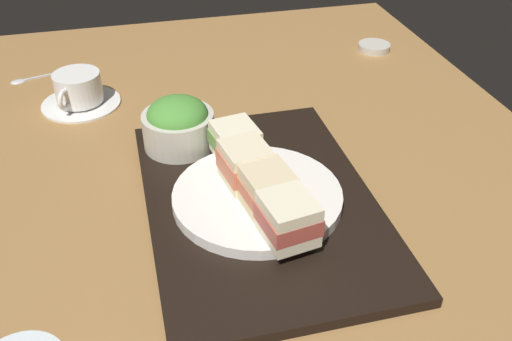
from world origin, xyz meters
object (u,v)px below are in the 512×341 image
Objects in this scene: sandwich_inner_far at (248,163)px; salad_bowl at (178,124)px; sandwich_farmost at (232,142)px; small_sauce_dish at (374,47)px; sandwich_nearmost at (288,219)px; sandwich_plate at (257,197)px; sandwich_inner_near at (267,189)px; coffee_cup at (79,91)px; teaspoon at (23,79)px.

salad_bowl is (13.29, 7.58, -0.58)cm from sandwich_inner_far.
sandwich_farmost is (6.18, 0.91, -0.38)cm from sandwich_inner_far.
sandwich_farmost is 1.13× the size of small_sauce_dish.
sandwich_nearmost and sandwich_inner_far have the same top height.
sandwich_plate is at bearing -153.87° from salad_bowl.
sandwich_farmost is (18.55, 2.74, -0.35)cm from sandwich_nearmost.
sandwich_nearmost and sandwich_inner_near have the same top height.
sandwich_inner_near is 12.51cm from sandwich_farmost.
sandwich_inner_near and sandwich_inner_far have the same top height.
sandwich_nearmost is 65.50cm from small_sauce_dish.
sandwich_inner_far is 0.55× the size of coffee_cup.
sandwich_plate is 58.85cm from teaspoon.
small_sauce_dish is (42.57, -37.14, -5.09)cm from sandwich_inner_far.
salad_bowl reaches higher than small_sauce_dish.
sandwich_farmost is 9.75cm from salad_bowl.
sandwich_plate is 3.00× the size of sandwich_farmost.
sandwich_inner_far is (6.18, 0.91, 0.05)cm from sandwich_inner_near.
sandwich_inner_near reaches higher than coffee_cup.
sandwich_nearmost reaches higher than sandwich_farmost.
sandwich_farmost is 50.83cm from teaspoon.
coffee_cup reaches higher than small_sauce_dish.
sandwich_nearmost is at bearing -148.82° from teaspoon.
sandwich_nearmost is 0.69× the size of salad_bowl.
sandwich_inner_far is at bearing -145.69° from coffee_cup.
coffee_cup is (36.02, 22.92, 0.35)cm from sandwich_plate.
sandwich_inner_far is 56.29cm from teaspoon.
teaspoon is (12.32, 10.58, -2.25)cm from coffee_cup.
sandwich_farmost is (12.37, 1.83, -0.33)cm from sandwich_inner_near.
salad_bowl is (16.39, 8.04, 2.95)cm from sandwich_plate.
sandwich_farmost is at bearing 8.40° from sandwich_inner_far.
coffee_cup is at bearing 30.87° from sandwich_inner_near.
sandwich_inner_far reaches higher than sandwich_farmost.
sandwich_nearmost is 18.76cm from sandwich_farmost.
sandwich_inner_near is 1.05× the size of sandwich_inner_far.
sandwich_inner_far is at bearing 138.89° from small_sauce_dish.
sandwich_inner_far is 0.88× the size of teaspoon.
teaspoon is at bearing 36.14° from sandwich_inner_far.
teaspoon is at bearing 34.72° from sandwich_plate.
sandwich_farmost reaches higher than teaspoon.
sandwich_inner_near is at bearing 8.40° from sandwich_nearmost.
teaspoon is at bearing 33.43° from sandwich_inner_near.
sandwich_farmost is 0.70× the size of salad_bowl.
sandwich_inner_near is at bearing 143.38° from small_sauce_dish.
sandwich_nearmost is 12.50cm from sandwich_inner_far.
sandwich_nearmost is at bearing -171.60° from sandwich_inner_near.
sandwich_inner_near is 0.73× the size of salad_bowl.
sandwich_farmost is at bearing 8.40° from sandwich_inner_near.
teaspoon is at bearing 38.54° from salad_bowl.
sandwich_nearmost is 0.87× the size of teaspoon.
sandwich_plate reaches higher than teaspoon.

